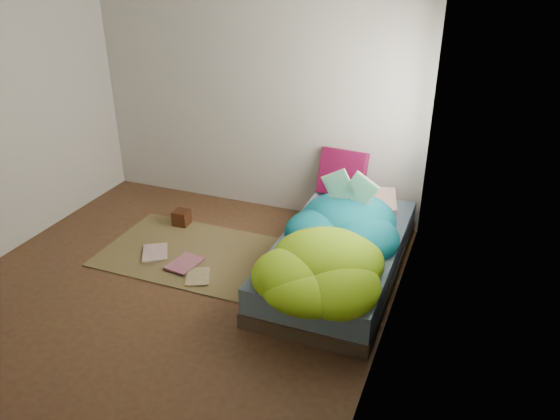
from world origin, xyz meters
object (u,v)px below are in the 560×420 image
at_px(floor_book_a, 143,254).
at_px(floor_book_b, 174,260).
at_px(bed, 339,257).
at_px(open_book, 350,178).
at_px(wooden_box, 182,218).
at_px(pillow_magenta, 343,173).

bearing_deg(floor_book_a, floor_book_b, -31.00).
distance_m(bed, open_book, 0.69).
relative_size(floor_book_a, floor_book_b, 0.98).
height_order(wooden_box, floor_book_b, wooden_box).
bearing_deg(bed, floor_book_b, -165.42).
distance_m(open_book, floor_book_b, 1.74).
distance_m(bed, pillow_magenta, 1.02).
distance_m(bed, wooden_box, 1.76).
xyz_separation_m(open_book, wooden_box, (-1.72, 0.02, -0.72)).
bearing_deg(bed, floor_book_a, -167.95).
bearing_deg(bed, pillow_magenta, 104.67).
relative_size(open_book, floor_book_b, 1.30).
bearing_deg(floor_book_b, pillow_magenta, 56.16).
relative_size(pillow_magenta, wooden_box, 2.98).
bearing_deg(floor_book_b, wooden_box, 123.97).
bearing_deg(pillow_magenta, floor_book_a, -134.79).
bearing_deg(floor_book_b, bed, 23.56).
relative_size(bed, floor_book_a, 6.54).
xyz_separation_m(pillow_magenta, open_book, (0.23, -0.65, 0.24)).
height_order(bed, pillow_magenta, pillow_magenta).
relative_size(open_book, wooden_box, 2.71).
bearing_deg(floor_book_a, open_book, -11.82).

